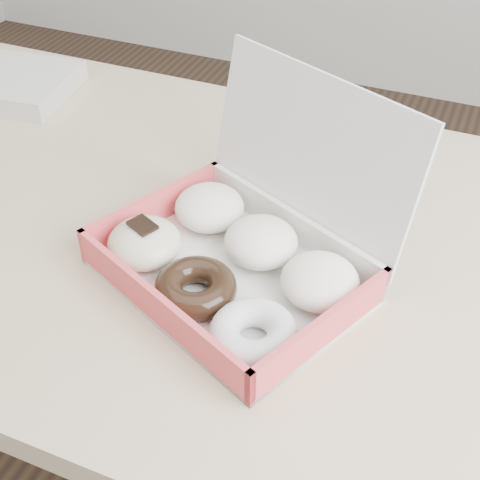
% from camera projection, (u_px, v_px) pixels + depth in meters
% --- Properties ---
extents(ground, '(4.00, 4.00, 0.00)m').
position_uv_depth(ground, '(170.00, 477.00, 1.47)').
color(ground, black).
rests_on(ground, ground).
extents(table, '(1.20, 0.80, 0.75)m').
position_uv_depth(table, '(141.00, 245.00, 1.04)').
color(table, tan).
rests_on(table, ground).
extents(donut_box, '(0.41, 0.40, 0.24)m').
position_uv_depth(donut_box, '(239.00, 251.00, 0.86)').
color(donut_box, white).
rests_on(donut_box, table).
extents(newspapers, '(0.26, 0.22, 0.04)m').
position_uv_depth(newspapers, '(8.00, 83.00, 1.26)').
color(newspapers, beige).
rests_on(newspapers, table).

